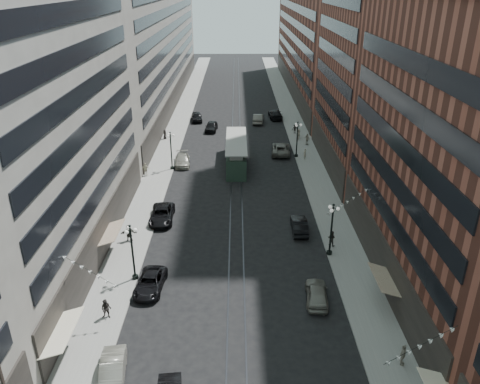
{
  "coord_description": "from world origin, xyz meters",
  "views": [
    {
      "loc": [
        0.07,
        -7.52,
        24.92
      ],
      "look_at": [
        0.39,
        36.21,
        5.0
      ],
      "focal_mm": 35.0,
      "sensor_mm": 36.0,
      "label": 1
    }
  ],
  "objects_px": {
    "pedestrian_5": "(129,233)",
    "pedestrian_6": "(146,169)",
    "car_1": "(112,372)",
    "car_7": "(162,214)",
    "car_10": "(299,225)",
    "car_13": "(211,126)",
    "car_11": "(281,149)",
    "pedestrian_extra_2": "(165,134)",
    "car_8": "(182,160)",
    "pedestrian_8": "(305,154)",
    "car_9": "(197,117)",
    "lamppost_sw_mid": "(171,149)",
    "pedestrian_2": "(106,309)",
    "pedestrian_4": "(403,355)",
    "streetcar": "(236,153)",
    "pedestrian_extra_1": "(299,134)",
    "lamppost_sw_far": "(132,250)",
    "pedestrian_extra_0": "(307,139)",
    "car_14": "(258,118)",
    "lamppost_se_mid": "(297,138)",
    "lamppost_se_far": "(332,228)",
    "pedestrian_7": "(331,238)",
    "car_2": "(150,283)",
    "pedestrian_9": "(295,129)"
  },
  "relations": [
    {
      "from": "pedestrian_5",
      "to": "pedestrian_6",
      "type": "distance_m",
      "value": 17.78
    },
    {
      "from": "car_1",
      "to": "car_7",
      "type": "distance_m",
      "value": 23.2
    },
    {
      "from": "car_10",
      "to": "car_7",
      "type": "bearing_deg",
      "value": -8.62
    },
    {
      "from": "car_13",
      "to": "car_1",
      "type": "bearing_deg",
      "value": -89.27
    },
    {
      "from": "car_11",
      "to": "pedestrian_extra_2",
      "type": "xyz_separation_m",
      "value": [
        -19.11,
        7.23,
        0.13
      ]
    },
    {
      "from": "car_8",
      "to": "pedestrian_8",
      "type": "height_order",
      "value": "pedestrian_8"
    },
    {
      "from": "car_11",
      "to": "car_13",
      "type": "height_order",
      "value": "car_13"
    },
    {
      "from": "car_9",
      "to": "car_7",
      "type": "bearing_deg",
      "value": -98.23
    },
    {
      "from": "car_9",
      "to": "lamppost_sw_mid",
      "type": "bearing_deg",
      "value": -100.69
    },
    {
      "from": "pedestrian_2",
      "to": "car_10",
      "type": "distance_m",
      "value": 22.32
    },
    {
      "from": "car_1",
      "to": "car_8",
      "type": "xyz_separation_m",
      "value": [
        0.48,
        40.66,
        -0.0
      ]
    },
    {
      "from": "car_7",
      "to": "car_10",
      "type": "bearing_deg",
      "value": -11.38
    },
    {
      "from": "pedestrian_6",
      "to": "pedestrian_extra_2",
      "type": "xyz_separation_m",
      "value": [
        0.36,
        16.38,
        -0.11
      ]
    },
    {
      "from": "pedestrian_5",
      "to": "pedestrian_8",
      "type": "height_order",
      "value": "pedestrian_5"
    },
    {
      "from": "pedestrian_extra_2",
      "to": "car_9",
      "type": "bearing_deg",
      "value": -62.86
    },
    {
      "from": "car_1",
      "to": "pedestrian_4",
      "type": "xyz_separation_m",
      "value": [
        20.05,
        1.14,
        0.26
      ]
    },
    {
      "from": "car_1",
      "to": "car_10",
      "type": "bearing_deg",
      "value": 45.59
    },
    {
      "from": "pedestrian_4",
      "to": "car_9",
      "type": "height_order",
      "value": "pedestrian_4"
    },
    {
      "from": "car_7",
      "to": "streetcar",
      "type": "bearing_deg",
      "value": 63.03
    },
    {
      "from": "pedestrian_extra_1",
      "to": "lamppost_sw_far",
      "type": "bearing_deg",
      "value": 159.96
    },
    {
      "from": "car_13",
      "to": "car_9",
      "type": "bearing_deg",
      "value": 120.47
    },
    {
      "from": "lamppost_sw_mid",
      "to": "pedestrian_extra_0",
      "type": "relative_size",
      "value": 2.92
    },
    {
      "from": "pedestrian_4",
      "to": "car_7",
      "type": "bearing_deg",
      "value": 66.91
    },
    {
      "from": "car_1",
      "to": "car_14",
      "type": "bearing_deg",
      "value": 70.73
    },
    {
      "from": "lamppost_se_mid",
      "to": "pedestrian_extra_2",
      "type": "relative_size",
      "value": 3.4
    },
    {
      "from": "streetcar",
      "to": "car_7",
      "type": "relative_size",
      "value": 2.45
    },
    {
      "from": "lamppost_sw_mid",
      "to": "car_11",
      "type": "xyz_separation_m",
      "value": [
        16.17,
        6.64,
        -2.27
      ]
    },
    {
      "from": "car_1",
      "to": "lamppost_se_mid",
      "type": "bearing_deg",
      "value": 60.14
    },
    {
      "from": "car_1",
      "to": "pedestrian_5",
      "type": "bearing_deg",
      "value": 90.38
    },
    {
      "from": "streetcar",
      "to": "car_7",
      "type": "xyz_separation_m",
      "value": [
        -8.4,
        -17.67,
        -0.96
      ]
    },
    {
      "from": "lamppost_se_far",
      "to": "pedestrian_7",
      "type": "relative_size",
      "value": 3.35
    },
    {
      "from": "pedestrian_7",
      "to": "car_11",
      "type": "bearing_deg",
      "value": -53.41
    },
    {
      "from": "lamppost_sw_mid",
      "to": "car_8",
      "type": "relative_size",
      "value": 1.08
    },
    {
      "from": "pedestrian_6",
      "to": "car_9",
      "type": "bearing_deg",
      "value": -103.08
    },
    {
      "from": "lamppost_se_far",
      "to": "lamppost_se_mid",
      "type": "distance_m",
      "value": 28.0
    },
    {
      "from": "lamppost_se_mid",
      "to": "car_14",
      "type": "distance_m",
      "value": 19.82
    },
    {
      "from": "car_2",
      "to": "car_8",
      "type": "xyz_separation_m",
      "value": [
        -0.35,
        30.39,
        0.06
      ]
    },
    {
      "from": "pedestrian_7",
      "to": "pedestrian_extra_2",
      "type": "xyz_separation_m",
      "value": [
        -21.81,
        35.24,
        -0.01
      ]
    },
    {
      "from": "lamppost_sw_mid",
      "to": "pedestrian_9",
      "type": "relative_size",
      "value": 3.29
    },
    {
      "from": "pedestrian_5",
      "to": "pedestrian_8",
      "type": "relative_size",
      "value": 1.08
    },
    {
      "from": "car_11",
      "to": "pedestrian_6",
      "type": "height_order",
      "value": "pedestrian_6"
    },
    {
      "from": "car_11",
      "to": "pedestrian_8",
      "type": "relative_size",
      "value": 3.59
    },
    {
      "from": "pedestrian_extra_2",
      "to": "pedestrian_2",
      "type": "bearing_deg",
      "value": 140.78
    },
    {
      "from": "pedestrian_extra_0",
      "to": "pedestrian_5",
      "type": "bearing_deg",
      "value": 99.8
    },
    {
      "from": "pedestrian_8",
      "to": "pedestrian_extra_1",
      "type": "distance_m",
      "value": 9.86
    },
    {
      "from": "pedestrian_6",
      "to": "pedestrian_8",
      "type": "relative_size",
      "value": 1.11
    },
    {
      "from": "car_8",
      "to": "lamppost_sw_far",
      "type": "bearing_deg",
      "value": -98.49
    },
    {
      "from": "pedestrian_4",
      "to": "car_11",
      "type": "xyz_separation_m",
      "value": [
        -4.68,
        44.25,
        -0.17
      ]
    },
    {
      "from": "pedestrian_4",
      "to": "car_8",
      "type": "height_order",
      "value": "pedestrian_4"
    },
    {
      "from": "lamppost_se_mid",
      "to": "pedestrian_extra_1",
      "type": "relative_size",
      "value": 3.28
    }
  ]
}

